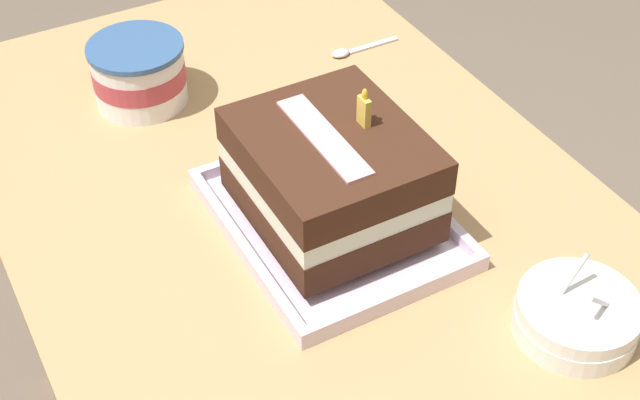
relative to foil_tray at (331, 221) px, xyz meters
name	(u,v)px	position (x,y,z in m)	size (l,w,h in m)	color
dining_table	(310,276)	(-0.04, -0.01, -0.13)	(1.18, 0.72, 0.78)	tan
foil_tray	(331,221)	(0.00, 0.00, 0.00)	(0.31, 0.25, 0.02)	silver
birthday_cake	(331,174)	(0.00, 0.00, 0.08)	(0.22, 0.19, 0.17)	#3E2215
bowl_stack	(577,316)	(0.27, 0.15, 0.02)	(0.14, 0.14, 0.09)	white
ice_cream_tub	(139,73)	(-0.36, -0.11, 0.04)	(0.14, 0.14, 0.09)	white
serving_spoon_near_tray	(350,51)	(-0.33, 0.22, 0.00)	(0.02, 0.12, 0.01)	silver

